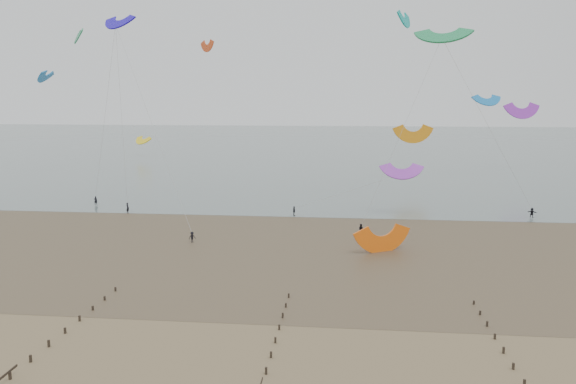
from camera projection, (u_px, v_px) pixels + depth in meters
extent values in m
plane|color=brown|center=(223.00, 349.00, 44.70)|extent=(500.00, 500.00, 0.00)
plane|color=#475654|center=(325.00, 144.00, 240.79)|extent=(500.00, 500.00, 0.00)
plane|color=#473A28|center=(277.00, 239.00, 79.01)|extent=(500.00, 500.00, 0.00)
ellipsoid|color=slate|center=(117.00, 262.00, 68.12)|extent=(23.60, 14.36, 0.01)
ellipsoid|color=slate|center=(363.00, 236.00, 80.71)|extent=(33.64, 18.32, 0.01)
ellipsoid|color=slate|center=(29.00, 225.00, 88.04)|extent=(26.95, 14.22, 0.01)
cube|color=black|center=(10.00, 376.00, 39.80)|extent=(0.16, 0.16, 0.65)
cube|color=black|center=(31.00, 359.00, 42.38)|extent=(0.16, 0.16, 0.62)
cube|color=black|center=(49.00, 344.00, 44.96)|extent=(0.16, 0.16, 0.59)
cube|color=black|center=(65.00, 331.00, 47.55)|extent=(0.16, 0.16, 0.57)
cube|color=black|center=(80.00, 319.00, 50.13)|extent=(0.16, 0.16, 0.54)
cube|color=black|center=(93.00, 308.00, 52.71)|extent=(0.16, 0.16, 0.51)
cube|color=black|center=(105.00, 298.00, 55.29)|extent=(0.16, 0.16, 0.48)
cube|color=black|center=(115.00, 290.00, 57.88)|extent=(0.16, 0.16, 0.45)
cube|color=black|center=(266.00, 371.00, 40.52)|extent=(0.16, 0.16, 0.62)
cube|color=black|center=(271.00, 355.00, 43.11)|extent=(0.16, 0.16, 0.59)
cube|color=black|center=(275.00, 340.00, 45.69)|extent=(0.16, 0.16, 0.57)
cube|color=black|center=(279.00, 327.00, 48.27)|extent=(0.16, 0.16, 0.54)
cube|color=black|center=(283.00, 316.00, 50.85)|extent=(0.16, 0.16, 0.51)
cube|color=black|center=(286.00, 306.00, 53.44)|extent=(0.16, 0.16, 0.48)
cube|color=black|center=(289.00, 296.00, 56.02)|extent=(0.16, 0.16, 0.45)
cube|color=black|center=(524.00, 384.00, 38.67)|extent=(0.16, 0.16, 0.62)
cube|color=black|center=(513.00, 366.00, 41.25)|extent=(0.16, 0.16, 0.59)
cube|color=black|center=(504.00, 351.00, 43.83)|extent=(0.16, 0.16, 0.57)
cube|color=black|center=(495.00, 337.00, 46.41)|extent=(0.16, 0.16, 0.54)
cube|color=black|center=(487.00, 324.00, 49.00)|extent=(0.16, 0.16, 0.51)
cube|color=black|center=(480.00, 313.00, 51.58)|extent=(0.16, 0.16, 0.48)
cube|color=black|center=(474.00, 303.00, 54.16)|extent=(0.16, 0.16, 0.45)
imported|color=black|center=(128.00, 208.00, 96.66)|extent=(0.80, 0.77, 1.85)
imported|color=black|center=(96.00, 201.00, 104.15)|extent=(0.71, 0.69, 1.64)
imported|color=black|center=(294.00, 211.00, 94.38)|extent=(0.61, 1.05, 1.68)
imported|color=black|center=(192.00, 237.00, 77.17)|extent=(1.14, 1.03, 1.53)
imported|color=black|center=(361.00, 229.00, 81.42)|extent=(0.90, 0.76, 1.64)
imported|color=black|center=(532.00, 213.00, 93.20)|extent=(1.57, 1.18, 1.65)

